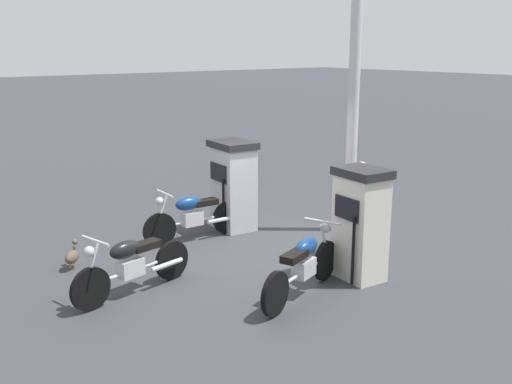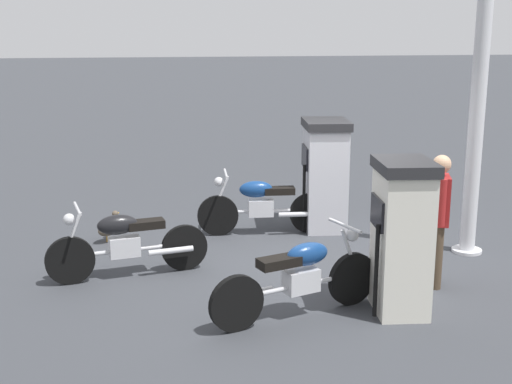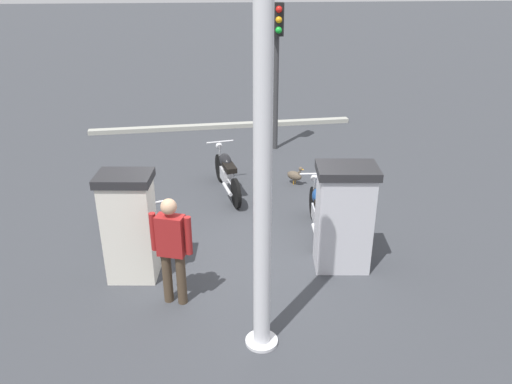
{
  "view_description": "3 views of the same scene",
  "coord_description": "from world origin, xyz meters",
  "px_view_note": "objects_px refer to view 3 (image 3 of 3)",
  "views": [
    {
      "loc": [
        5.77,
        7.1,
        3.32
      ],
      "look_at": [
        0.51,
        0.4,
        1.22
      ],
      "focal_mm": 41.98,
      "sensor_mm": 36.0,
      "label": 1
    },
    {
      "loc": [
        2.11,
        8.05,
        2.97
      ],
      "look_at": [
        0.82,
        0.11,
        1.01
      ],
      "focal_mm": 48.07,
      "sensor_mm": 36.0,
      "label": 2
    },
    {
      "loc": [
        -6.91,
        0.36,
        4.22
      ],
      "look_at": [
        0.85,
        -0.38,
        0.69
      ],
      "focal_mm": 35.11,
      "sensor_mm": 36.0,
      "label": 3
    }
  ],
  "objects_px": {
    "motorcycle_far_pump": "(143,216)",
    "roadside_traffic_light": "(277,52)",
    "attendant_person": "(172,246)",
    "fuel_pump_far": "(130,226)",
    "motorcycle_near_pump": "(319,211)",
    "wandering_duck": "(295,175)",
    "fuel_pump_near": "(344,217)",
    "canopy_support_pole": "(262,192)",
    "motorcycle_extra": "(227,172)"
  },
  "relations": [
    {
      "from": "roadside_traffic_light",
      "to": "fuel_pump_near",
      "type": "bearing_deg",
      "value": -176.81
    },
    {
      "from": "fuel_pump_far",
      "to": "wandering_duck",
      "type": "relative_size",
      "value": 3.83
    },
    {
      "from": "motorcycle_near_pump",
      "to": "fuel_pump_far",
      "type": "bearing_deg",
      "value": 108.12
    },
    {
      "from": "motorcycle_near_pump",
      "to": "motorcycle_far_pump",
      "type": "bearing_deg",
      "value": 87.99
    },
    {
      "from": "motorcycle_far_pump",
      "to": "roadside_traffic_light",
      "type": "xyz_separation_m",
      "value": [
        4.31,
        -2.78,
        1.94
      ]
    },
    {
      "from": "attendant_person",
      "to": "motorcycle_far_pump",
      "type": "bearing_deg",
      "value": 18.99
    },
    {
      "from": "fuel_pump_near",
      "to": "motorcycle_extra",
      "type": "xyz_separation_m",
      "value": [
        2.88,
        1.62,
        -0.38
      ]
    },
    {
      "from": "attendant_person",
      "to": "wandering_duck",
      "type": "xyz_separation_m",
      "value": [
        3.85,
        -2.29,
        -0.68
      ]
    },
    {
      "from": "fuel_pump_far",
      "to": "motorcycle_extra",
      "type": "distance_m",
      "value": 3.27
    },
    {
      "from": "motorcycle_far_pump",
      "to": "attendant_person",
      "type": "bearing_deg",
      "value": -161.01
    },
    {
      "from": "attendant_person",
      "to": "wandering_duck",
      "type": "distance_m",
      "value": 4.53
    },
    {
      "from": "fuel_pump_near",
      "to": "motorcycle_far_pump",
      "type": "height_order",
      "value": "fuel_pump_near"
    },
    {
      "from": "fuel_pump_far",
      "to": "canopy_support_pole",
      "type": "bearing_deg",
      "value": -133.25
    },
    {
      "from": "wandering_duck",
      "to": "fuel_pump_near",
      "type": "bearing_deg",
      "value": -176.69
    },
    {
      "from": "fuel_pump_far",
      "to": "roadside_traffic_light",
      "type": "relative_size",
      "value": 0.47
    },
    {
      "from": "attendant_person",
      "to": "roadside_traffic_light",
      "type": "distance_m",
      "value": 6.62
    },
    {
      "from": "motorcycle_near_pump",
      "to": "roadside_traffic_light",
      "type": "relative_size",
      "value": 0.56
    },
    {
      "from": "motorcycle_far_pump",
      "to": "attendant_person",
      "type": "distance_m",
      "value": 1.92
    },
    {
      "from": "attendant_person",
      "to": "canopy_support_pole",
      "type": "relative_size",
      "value": 0.37
    },
    {
      "from": "motorcycle_near_pump",
      "to": "wandering_duck",
      "type": "relative_size",
      "value": 4.54
    },
    {
      "from": "motorcycle_extra",
      "to": "attendant_person",
      "type": "xyz_separation_m",
      "value": [
        -3.57,
        0.85,
        0.44
      ]
    },
    {
      "from": "fuel_pump_far",
      "to": "attendant_person",
      "type": "height_order",
      "value": "fuel_pump_far"
    },
    {
      "from": "motorcycle_extra",
      "to": "canopy_support_pole",
      "type": "bearing_deg",
      "value": -177.02
    },
    {
      "from": "motorcycle_far_pump",
      "to": "fuel_pump_near",
      "type": "bearing_deg",
      "value": -109.19
    },
    {
      "from": "fuel_pump_near",
      "to": "wandering_duck",
      "type": "distance_m",
      "value": 3.23
    },
    {
      "from": "attendant_person",
      "to": "roadside_traffic_light",
      "type": "xyz_separation_m",
      "value": [
        6.07,
        -2.18,
        1.5
      ]
    },
    {
      "from": "motorcycle_near_pump",
      "to": "motorcycle_far_pump",
      "type": "relative_size",
      "value": 1.02
    },
    {
      "from": "motorcycle_far_pump",
      "to": "roadside_traffic_light",
      "type": "distance_m",
      "value": 5.49
    },
    {
      "from": "motorcycle_near_pump",
      "to": "wandering_duck",
      "type": "distance_m",
      "value": 2.2
    },
    {
      "from": "attendant_person",
      "to": "roadside_traffic_light",
      "type": "height_order",
      "value": "roadside_traffic_light"
    },
    {
      "from": "fuel_pump_near",
      "to": "attendant_person",
      "type": "distance_m",
      "value": 2.57
    },
    {
      "from": "motorcycle_near_pump",
      "to": "roadside_traffic_light",
      "type": "bearing_deg",
      "value": 1.93
    },
    {
      "from": "motorcycle_near_pump",
      "to": "roadside_traffic_light",
      "type": "xyz_separation_m",
      "value": [
        4.41,
        0.15,
        1.93
      ]
    },
    {
      "from": "fuel_pump_near",
      "to": "fuel_pump_far",
      "type": "distance_m",
      "value": 3.12
    },
    {
      "from": "motorcycle_near_pump",
      "to": "motorcycle_extra",
      "type": "xyz_separation_m",
      "value": [
        1.91,
        1.47,
        -0.01
      ]
    },
    {
      "from": "attendant_person",
      "to": "canopy_support_pole",
      "type": "height_order",
      "value": "canopy_support_pole"
    },
    {
      "from": "fuel_pump_far",
      "to": "motorcycle_far_pump",
      "type": "relative_size",
      "value": 0.86
    },
    {
      "from": "motorcycle_far_pump",
      "to": "wandering_duck",
      "type": "relative_size",
      "value": 4.46
    },
    {
      "from": "fuel_pump_near",
      "to": "wandering_duck",
      "type": "bearing_deg",
      "value": 3.31
    },
    {
      "from": "attendant_person",
      "to": "canopy_support_pole",
      "type": "xyz_separation_m",
      "value": [
        -0.93,
        -1.09,
        1.14
      ]
    },
    {
      "from": "attendant_person",
      "to": "fuel_pump_far",
      "type": "bearing_deg",
      "value": 42.81
    },
    {
      "from": "fuel_pump_far",
      "to": "motorcycle_near_pump",
      "type": "relative_size",
      "value": 0.84
    },
    {
      "from": "wandering_duck",
      "to": "canopy_support_pole",
      "type": "height_order",
      "value": "canopy_support_pole"
    },
    {
      "from": "motorcycle_near_pump",
      "to": "canopy_support_pole",
      "type": "distance_m",
      "value": 3.27
    },
    {
      "from": "motorcycle_near_pump",
      "to": "attendant_person",
      "type": "height_order",
      "value": "attendant_person"
    },
    {
      "from": "motorcycle_near_pump",
      "to": "motorcycle_far_pump",
      "type": "distance_m",
      "value": 2.93
    },
    {
      "from": "attendant_person",
      "to": "roadside_traffic_light",
      "type": "bearing_deg",
      "value": -19.73
    },
    {
      "from": "wandering_duck",
      "to": "canopy_support_pole",
      "type": "distance_m",
      "value": 5.26
    },
    {
      "from": "motorcycle_near_pump",
      "to": "motorcycle_far_pump",
      "type": "height_order",
      "value": "motorcycle_near_pump"
    },
    {
      "from": "canopy_support_pole",
      "to": "motorcycle_far_pump",
      "type": "bearing_deg",
      "value": 32.13
    }
  ]
}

